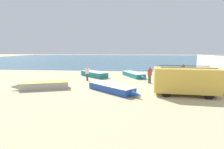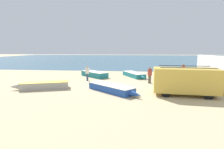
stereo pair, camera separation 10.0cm
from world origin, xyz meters
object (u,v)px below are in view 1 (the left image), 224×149
at_px(fisherman_3, 164,75).
at_px(fishing_rowboat_0, 93,74).
at_px(parked_van, 186,80).
at_px(fishing_rowboat_1, 43,85).
at_px(fishing_rowboat_3, 113,88).
at_px(fisherman_0, 183,69).
at_px(fishing_rowboat_2, 134,75).
at_px(fisherman_2, 87,72).
at_px(fisherman_1, 150,74).

bearing_deg(fisherman_3, fishing_rowboat_0, 104.52).
bearing_deg(fishing_rowboat_0, parked_van, -179.39).
relative_size(fishing_rowboat_1, fishing_rowboat_3, 1.06).
distance_m(fishing_rowboat_3, fisherman_0, 11.54).
xyz_separation_m(fishing_rowboat_2, fisherman_0, (6.07, -0.14, 0.77)).
relative_size(fishing_rowboat_3, fisherman_2, 2.80).
relative_size(parked_van, fisherman_1, 2.90).
distance_m(fishing_rowboat_2, fisherman_1, 4.47).
distance_m(fishing_rowboat_0, fisherman_2, 3.24).
xyz_separation_m(fishing_rowboat_1, fisherman_1, (9.97, 3.71, 0.72)).
bearing_deg(fishing_rowboat_0, fisherman_1, -165.95).
relative_size(fishing_rowboat_0, fisherman_3, 2.55).
bearing_deg(fisherman_1, fisherman_3, -145.87).
bearing_deg(fishing_rowboat_1, fisherman_1, -178.19).
distance_m(fisherman_1, fisherman_2, 6.96).
bearing_deg(fisherman_1, fisherman_0, -71.60).
distance_m(fishing_rowboat_2, fisherman_0, 6.12).
xyz_separation_m(fishing_rowboat_1, fishing_rowboat_3, (6.44, -0.51, -0.02)).
xyz_separation_m(parked_van, fishing_rowboat_1, (-12.22, 0.90, -0.86)).
xyz_separation_m(fishing_rowboat_0, fishing_rowboat_3, (3.37, -8.11, -0.05)).
bearing_deg(fisherman_0, fishing_rowboat_1, 43.22).
xyz_separation_m(fisherman_0, fisherman_3, (-3.25, -4.83, -0.03)).
bearing_deg(fishing_rowboat_2, parked_van, -2.90).
xyz_separation_m(fishing_rowboat_2, fisherman_1, (1.53, -4.13, 0.75)).
height_order(fishing_rowboat_0, fisherman_0, fisherman_0).
relative_size(fishing_rowboat_3, fisherman_3, 2.76).
bearing_deg(parked_van, fishing_rowboat_2, 118.78).
bearing_deg(fishing_rowboat_1, fishing_rowboat_3, 156.88).
height_order(parked_van, fisherman_3, parked_van).
height_order(fishing_rowboat_1, fisherman_2, fisherman_2).
bearing_deg(fisherman_0, fishing_rowboat_3, 60.77).
xyz_separation_m(parked_van, fishing_rowboat_3, (-5.78, 0.39, -0.88)).
bearing_deg(fisherman_2, parked_van, 117.11).
xyz_separation_m(fishing_rowboat_0, fishing_rowboat_2, (5.36, 0.24, -0.06)).
bearing_deg(fishing_rowboat_1, fishing_rowboat_0, -130.60).
relative_size(fishing_rowboat_1, fisherman_1, 2.90).
distance_m(fishing_rowboat_2, fisherman_3, 5.76).
xyz_separation_m(fisherman_1, fisherman_2, (-6.92, 0.73, -0.02)).
relative_size(fishing_rowboat_3, fisherman_0, 2.68).
relative_size(fisherman_1, fisherman_3, 1.01).
relative_size(fisherman_2, fisherman_3, 0.99).
relative_size(fishing_rowboat_1, fisherman_0, 2.84).
bearing_deg(fisherman_3, fishing_rowboat_1, 148.87).
height_order(fisherman_1, fisherman_3, fisherman_1).
xyz_separation_m(fishing_rowboat_2, fishing_rowboat_3, (-2.00, -8.35, 0.01)).
height_order(fishing_rowboat_3, fisherman_1, fisherman_1).
height_order(fishing_rowboat_2, fisherman_3, fisherman_3).
height_order(parked_van, fishing_rowboat_1, parked_van).
relative_size(fishing_rowboat_0, fishing_rowboat_3, 0.92).
bearing_deg(fishing_rowboat_2, fishing_rowboat_1, -73.41).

